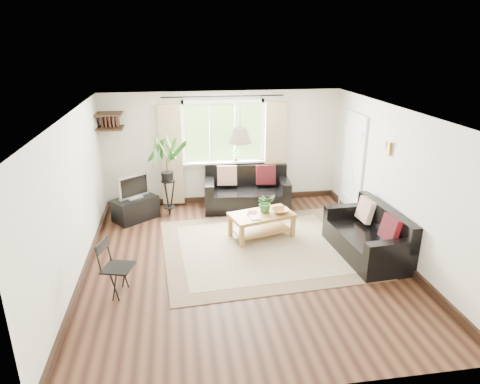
{
  "coord_description": "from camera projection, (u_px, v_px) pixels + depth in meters",
  "views": [
    {
      "loc": [
        -0.99,
        -6.07,
        3.43
      ],
      "look_at": [
        0.0,
        0.4,
        1.05
      ],
      "focal_mm": 32.0,
      "sensor_mm": 36.0,
      "label": 1
    }
  ],
  "objects": [
    {
      "name": "wall_sconce",
      "position": [
        388.0,
        147.0,
        6.98
      ],
      "size": [
        0.12,
        0.12,
        0.28
      ],
      "primitive_type": null,
      "color": "beige",
      "rests_on": "wall_right"
    },
    {
      "name": "palm_stand",
      "position": [
        168.0,
        178.0,
        8.46
      ],
      "size": [
        0.75,
        0.75,
        1.62
      ],
      "primitive_type": null,
      "rotation": [
        0.0,
        0.0,
        -0.21
      ],
      "color": "black",
      "rests_on": "floor"
    },
    {
      "name": "wall_right",
      "position": [
        397.0,
        184.0,
        6.9
      ],
      "size": [
        0.02,
        5.5,
        2.4
      ],
      "primitive_type": "cube",
      "color": "silver",
      "rests_on": "floor"
    },
    {
      "name": "folding_chair",
      "position": [
        118.0,
        268.0,
        5.92
      ],
      "size": [
        0.52,
        0.52,
        0.82
      ],
      "primitive_type": null,
      "rotation": [
        0.0,
        0.0,
        1.29
      ],
      "color": "black",
      "rests_on": "floor"
    },
    {
      "name": "door",
      "position": [
        352.0,
        166.0,
        8.54
      ],
      "size": [
        0.06,
        0.96,
        2.06
      ],
      "primitive_type": "cube",
      "color": "silver",
      "rests_on": "wall_right"
    },
    {
      "name": "table_plant",
      "position": [
        266.0,
        203.0,
        7.66
      ],
      "size": [
        0.37,
        0.34,
        0.36
      ],
      "primitive_type": "imported",
      "rotation": [
        0.0,
        0.0,
        0.21
      ],
      "color": "#2C6227",
      "rests_on": "coffee_table"
    },
    {
      "name": "wall_front",
      "position": [
        291.0,
        291.0,
        3.99
      ],
      "size": [
        5.0,
        0.02,
        2.4
      ],
      "primitive_type": "cube",
      "color": "silver",
      "rests_on": "floor"
    },
    {
      "name": "wall_left",
      "position": [
        74.0,
        201.0,
        6.19
      ],
      "size": [
        0.02,
        5.5,
        2.4
      ],
      "primitive_type": "cube",
      "color": "silver",
      "rests_on": "floor"
    },
    {
      "name": "coffee_table",
      "position": [
        261.0,
        225.0,
        7.72
      ],
      "size": [
        1.23,
        0.88,
        0.46
      ],
      "primitive_type": null,
      "rotation": [
        0.0,
        0.0,
        0.27
      ],
      "color": "olive",
      "rests_on": "floor"
    },
    {
      "name": "tv",
      "position": [
        133.0,
        186.0,
        8.3
      ],
      "size": [
        0.64,
        0.56,
        0.49
      ],
      "primitive_type": null,
      "rotation": [
        0.0,
        0.0,
        0.65
      ],
      "color": "#A5A5AA",
      "rests_on": "tv_stand"
    },
    {
      "name": "sofa_right",
      "position": [
        367.0,
        234.0,
        7.01
      ],
      "size": [
        1.71,
        0.94,
        0.78
      ],
      "primitive_type": null,
      "rotation": [
        0.0,
        0.0,
        -1.5
      ],
      "color": "black",
      "rests_on": "floor"
    },
    {
      "name": "window",
      "position": [
        223.0,
        132.0,
        8.94
      ],
      "size": [
        2.5,
        0.16,
        2.16
      ],
      "primitive_type": null,
      "color": "white",
      "rests_on": "wall_back"
    },
    {
      "name": "sofa_back",
      "position": [
        247.0,
        190.0,
        8.97
      ],
      "size": [
        1.82,
        1.04,
        0.82
      ],
      "primitive_type": null,
      "rotation": [
        0.0,
        0.0,
        -0.1
      ],
      "color": "black",
      "rests_on": "floor"
    },
    {
      "name": "corner_shelf",
      "position": [
        109.0,
        121.0,
        8.31
      ],
      "size": [
        0.5,
        0.5,
        0.34
      ],
      "primitive_type": null,
      "color": "black",
      "rests_on": "wall_back"
    },
    {
      "name": "wall_back",
      "position": [
        223.0,
        148.0,
        9.1
      ],
      "size": [
        5.0,
        0.02,
        2.4
      ],
      "primitive_type": "cube",
      "color": "silver",
      "rests_on": "floor"
    },
    {
      "name": "rug",
      "position": [
        263.0,
        247.0,
        7.38
      ],
      "size": [
        3.55,
        3.1,
        0.02
      ],
      "primitive_type": "cube",
      "rotation": [
        0.0,
        0.0,
        0.07
      ],
      "color": "beige",
      "rests_on": "floor"
    },
    {
      "name": "ceiling",
      "position": [
        244.0,
        113.0,
        6.13
      ],
      "size": [
        5.5,
        5.5,
        0.0
      ],
      "primitive_type": "plane",
      "rotation": [
        3.14,
        0.0,
        0.0
      ],
      "color": "white",
      "rests_on": "floor"
    },
    {
      "name": "pendant_lamp",
      "position": [
        240.0,
        131.0,
        6.62
      ],
      "size": [
        0.36,
        0.36,
        0.54
      ],
      "primitive_type": null,
      "color": "beige",
      "rests_on": "ceiling"
    },
    {
      "name": "bowl",
      "position": [
        280.0,
        211.0,
        7.67
      ],
      "size": [
        0.31,
        0.31,
        0.07
      ],
      "primitive_type": "imported",
      "rotation": [
        0.0,
        0.0,
        0.05
      ],
      "color": "#A06537",
      "rests_on": "coffee_table"
    },
    {
      "name": "sill_plant",
      "position": [
        236.0,
        155.0,
        9.07
      ],
      "size": [
        0.14,
        0.1,
        0.27
      ],
      "primitive_type": "imported",
      "color": "#2D6023",
      "rests_on": "window"
    },
    {
      "name": "book_b",
      "position": [
        248.0,
        213.0,
        7.66
      ],
      "size": [
        0.21,
        0.25,
        0.02
      ],
      "primitive_type": "imported",
      "rotation": [
        0.0,
        0.0,
        -0.3
      ],
      "color": "brown",
      "rests_on": "coffee_table"
    },
    {
      "name": "book_a",
      "position": [
        250.0,
        218.0,
        7.44
      ],
      "size": [
        0.2,
        0.25,
        0.02
      ],
      "primitive_type": "imported",
      "rotation": [
        0.0,
        0.0,
        0.09
      ],
      "color": "silver",
      "rests_on": "coffee_table"
    },
    {
      "name": "tv_stand",
      "position": [
        136.0,
        209.0,
        8.47
      ],
      "size": [
        0.95,
        0.88,
        0.45
      ],
      "primitive_type": "cube",
      "rotation": [
        0.0,
        0.0,
        0.65
      ],
      "color": "black",
      "rests_on": "floor"
    },
    {
      "name": "floor",
      "position": [
        244.0,
        261.0,
        6.95
      ],
      "size": [
        5.5,
        5.5,
        0.0
      ],
      "primitive_type": "plane",
      "color": "black",
      "rests_on": "ground"
    }
  ]
}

